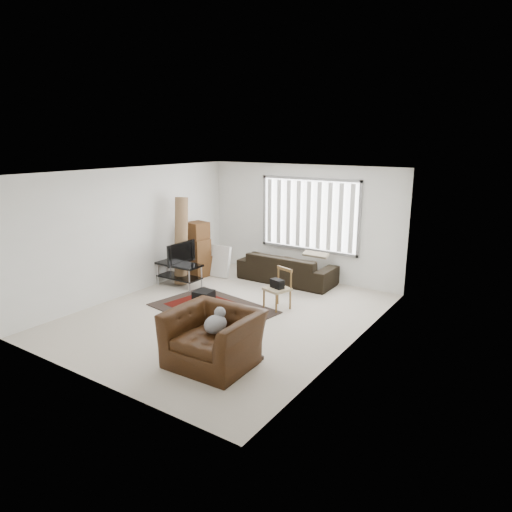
{
  "coord_description": "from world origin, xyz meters",
  "views": [
    {
      "loc": [
        5.02,
        -6.49,
        3.26
      ],
      "look_at": [
        0.24,
        0.66,
        1.05
      ],
      "focal_mm": 32.0,
      "sensor_mm": 36.0,
      "label": 1
    }
  ],
  "objects_px": {
    "tv_stand": "(179,270)",
    "armchair": "(213,334)",
    "sofa": "(287,264)",
    "side_chair": "(278,287)",
    "moving_boxes": "(198,251)"
  },
  "relations": [
    {
      "from": "tv_stand",
      "to": "moving_boxes",
      "type": "distance_m",
      "value": 0.94
    },
    {
      "from": "side_chair",
      "to": "sofa",
      "type": "bearing_deg",
      "value": 131.42
    },
    {
      "from": "moving_boxes",
      "to": "armchair",
      "type": "bearing_deg",
      "value": -46.58
    },
    {
      "from": "sofa",
      "to": "armchair",
      "type": "distance_m",
      "value": 4.27
    },
    {
      "from": "tv_stand",
      "to": "sofa",
      "type": "height_order",
      "value": "sofa"
    },
    {
      "from": "sofa",
      "to": "armchair",
      "type": "bearing_deg",
      "value": 104.6
    },
    {
      "from": "side_chair",
      "to": "armchair",
      "type": "distance_m",
      "value": 2.53
    },
    {
      "from": "sofa",
      "to": "armchair",
      "type": "relative_size",
      "value": 1.75
    },
    {
      "from": "side_chair",
      "to": "armchair",
      "type": "bearing_deg",
      "value": -63.89
    },
    {
      "from": "sofa",
      "to": "moving_boxes",
      "type": "bearing_deg",
      "value": 19.37
    },
    {
      "from": "moving_boxes",
      "to": "armchair",
      "type": "distance_m",
      "value": 4.64
    },
    {
      "from": "sofa",
      "to": "side_chair",
      "type": "xyz_separation_m",
      "value": [
        0.73,
        -1.62,
        0.01
      ]
    },
    {
      "from": "sofa",
      "to": "armchair",
      "type": "xyz_separation_m",
      "value": [
        1.12,
        -4.12,
        0.03
      ]
    },
    {
      "from": "sofa",
      "to": "side_chair",
      "type": "distance_m",
      "value": 1.78
    },
    {
      "from": "tv_stand",
      "to": "armchair",
      "type": "xyz_separation_m",
      "value": [
        2.99,
        -2.48,
        0.09
      ]
    }
  ]
}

